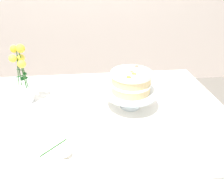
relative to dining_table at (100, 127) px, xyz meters
The scene contains 6 objects.
dining_table is the anchor object (origin of this frame).
linen_napkin 0.20m from the dining_table, 13.26° to the left, with size 0.32×0.32×0.00m, color white.
cake_stand 0.25m from the dining_table, 13.26° to the left, with size 0.29×0.29×0.10m.
layer_cake 0.30m from the dining_table, 13.25° to the left, with size 0.22×0.22×0.12m.
flower_vase 0.50m from the dining_table, 158.48° to the left, with size 0.10×0.10×0.34m.
fallen_rose 0.36m from the dining_table, 117.67° to the right, with size 0.13×0.13×0.05m.
Camera 1 is at (-0.04, -1.02, 1.40)m, focal length 35.47 mm.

